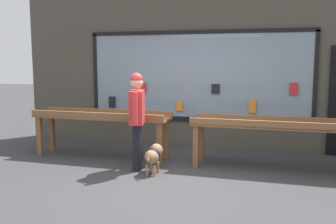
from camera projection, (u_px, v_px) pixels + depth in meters
name	position (u px, v px, depth m)	size (l,w,h in m)	color
ground_plane	(165.00, 179.00, 5.80)	(40.00, 40.00, 0.00)	#38383A
shopfront_facade	(199.00, 61.00, 7.82)	(7.84, 0.29, 3.67)	#4C473D
display_table_left	(101.00, 120.00, 7.05)	(2.63, 0.59, 0.89)	brown
display_table_right	(271.00, 128.00, 6.23)	(2.63, 0.64, 0.87)	brown
person_browsing	(137.00, 114.00, 6.16)	(0.32, 0.63, 1.62)	black
small_dog	(153.00, 155.00, 6.04)	(0.25, 0.57, 0.46)	#99724C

